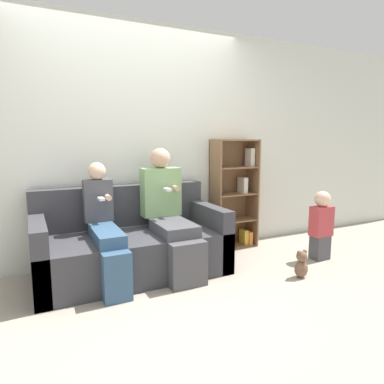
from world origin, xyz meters
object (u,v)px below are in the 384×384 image
object	(u,v)px
toddler_standing	(321,224)
child_seated	(105,226)
adult_seated	(169,210)
couch	(132,246)
bookshelf	(234,195)
teddy_bear	(301,265)

from	to	relation	value
toddler_standing	child_seated	bearing A→B (deg)	170.36
adult_seated	child_seated	bearing A→B (deg)	-176.23
couch	child_seated	xyz separation A→B (m)	(-0.27, -0.12, 0.27)
bookshelf	couch	bearing A→B (deg)	-166.72
child_seated	couch	bearing A→B (deg)	24.37
bookshelf	child_seated	bearing A→B (deg)	-164.81
child_seated	teddy_bear	xyz separation A→B (m)	(1.70, -0.69, -0.41)
couch	bookshelf	bearing A→B (deg)	13.28
couch	toddler_standing	world-z (taller)	couch
couch	toddler_standing	distance (m)	2.05
couch	child_seated	size ratio (longest dim) A/B	1.64
adult_seated	couch	bearing A→B (deg)	167.50
adult_seated	toddler_standing	size ratio (longest dim) A/B	1.61
couch	teddy_bear	bearing A→B (deg)	-29.68
adult_seated	toddler_standing	distance (m)	1.69
toddler_standing	teddy_bear	world-z (taller)	toddler_standing
couch	adult_seated	distance (m)	0.51
toddler_standing	bookshelf	size ratio (longest dim) A/B	0.58
teddy_bear	bookshelf	bearing A→B (deg)	91.74
bookshelf	adult_seated	bearing A→B (deg)	-158.23
toddler_standing	teddy_bear	size ratio (longest dim) A/B	2.79
adult_seated	bookshelf	world-z (taller)	bookshelf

